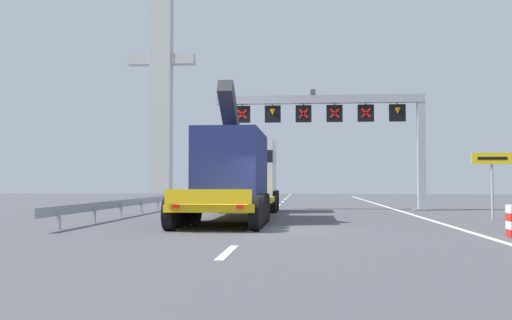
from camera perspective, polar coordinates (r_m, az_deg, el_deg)
ground at (r=18.63m, az=1.26°, el=-6.93°), size 112.00×112.00×0.00m
lane_markings at (r=41.77m, az=2.48°, el=-4.29°), size 0.20×60.94×0.01m
edge_line_right at (r=30.99m, az=14.22°, el=-4.96°), size 0.20×63.00×0.01m
overhead_lane_gantry at (r=32.02m, az=8.59°, el=4.30°), size 11.65×0.90×6.62m
heavy_haul_truck_yellow at (r=25.54m, az=-1.61°, el=-1.18°), size 3.06×14.08×5.30m
exit_sign_yellow at (r=25.53m, az=22.31°, el=-0.79°), size 1.65×0.15×2.74m
guardrail_left at (r=31.89m, az=-9.76°, el=-3.91°), size 0.13×28.64×0.76m
bridge_pylon_distant at (r=78.72m, az=-9.35°, el=7.56°), size 9.00×2.00×28.89m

